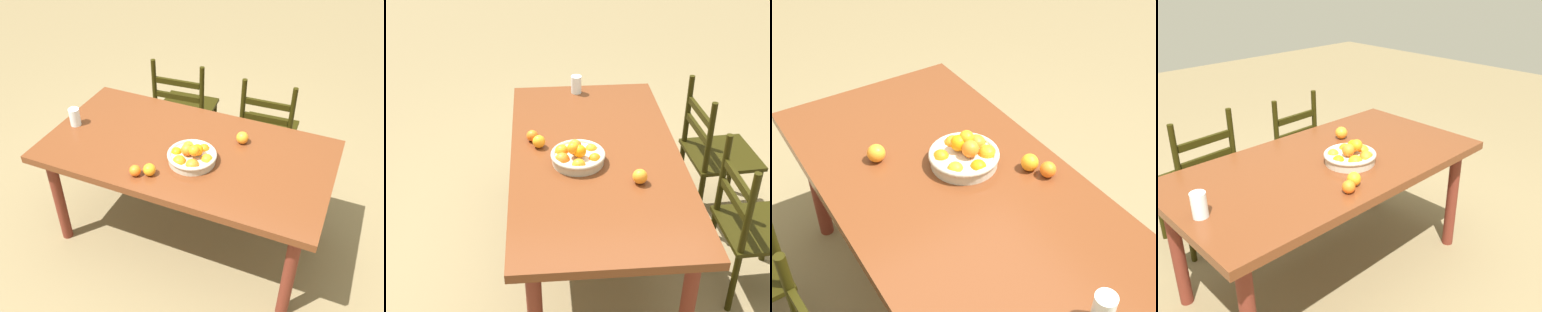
# 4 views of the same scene
# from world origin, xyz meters

# --- Properties ---
(ground_plane) EXTENTS (12.00, 12.00, 0.00)m
(ground_plane) POSITION_xyz_m (0.00, 0.00, 0.00)
(ground_plane) COLOR olive
(dining_table) EXTENTS (1.76, 0.93, 0.75)m
(dining_table) POSITION_xyz_m (0.00, 0.00, 0.67)
(dining_table) COLOR brown
(dining_table) RESTS_ON ground
(chair_near_window) EXTENTS (0.47, 0.47, 0.94)m
(chair_near_window) POSITION_xyz_m (-0.39, 0.84, 0.45)
(chair_near_window) COLOR black
(chair_near_window) RESTS_ON ground
(chair_by_cabinet) EXTENTS (0.43, 0.43, 0.92)m
(chair_by_cabinet) POSITION_xyz_m (0.31, 0.83, 0.43)
(chair_by_cabinet) COLOR black
(chair_by_cabinet) RESTS_ON ground
(fruit_bowl) EXTENTS (0.29, 0.29, 0.14)m
(fruit_bowl) POSITION_xyz_m (0.08, -0.11, 0.80)
(fruit_bowl) COLOR #C0B4A0
(fruit_bowl) RESTS_ON dining_table
(orange_loose_0) EXTENTS (0.08, 0.08, 0.08)m
(orange_loose_0) POSITION_xyz_m (0.29, 0.19, 0.79)
(orange_loose_0) COLOR orange
(orange_loose_0) RESTS_ON dining_table
(orange_loose_1) EXTENTS (0.07, 0.07, 0.07)m
(orange_loose_1) POSITION_xyz_m (-0.16, -0.35, 0.79)
(orange_loose_1) COLOR orange
(orange_loose_1) RESTS_ON dining_table
(orange_loose_2) EXTENTS (0.07, 0.07, 0.07)m
(orange_loose_2) POSITION_xyz_m (-0.09, -0.31, 0.79)
(orange_loose_2) COLOR orange
(orange_loose_2) RESTS_ON dining_table
(drinking_glass) EXTENTS (0.07, 0.07, 0.12)m
(drinking_glass) POSITION_xyz_m (-0.78, -0.05, 0.81)
(drinking_glass) COLOR silver
(drinking_glass) RESTS_ON dining_table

